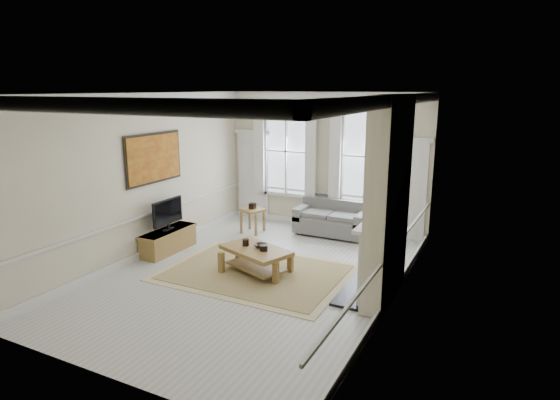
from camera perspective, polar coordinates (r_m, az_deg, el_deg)
The scene contains 23 objects.
floor at distance 9.03m, azimuth -3.15°, elevation -9.21°, with size 7.20×7.20×0.00m, color #B7B5AD.
ceiling at distance 8.33m, azimuth -3.46°, elevation 12.91°, with size 7.20×7.20×0.00m, color white.
back_wall at distance 11.72m, azimuth 5.52°, elevation 4.70°, with size 5.20×5.20×0.00m, color beige.
left_wall at distance 10.05m, azimuth -16.28°, elevation 2.74°, with size 7.20×7.20×0.00m, color beige.
right_wall at distance 7.59m, azimuth 13.98°, elevation -0.48°, with size 7.20×7.20×0.00m, color beige.
window_left at distance 12.07m, azimuth 0.78°, elevation 5.97°, with size 1.26×0.20×2.20m, color #B2BCC6, non-canonical shape.
window_right at distance 11.32m, azimuth 10.43°, elevation 5.24°, with size 1.26×0.20×2.20m, color #B2BCC6, non-canonical shape.
door_left at distance 12.66m, azimuth -3.30°, elevation 2.86°, with size 0.90×0.08×2.30m, color silver.
door_right at distance 11.22m, azimuth 15.18°, elevation 1.03°, with size 0.90×0.08×2.30m, color silver.
painting at distance 10.19m, azimuth -15.10°, elevation 4.95°, with size 0.05×1.66×1.06m, color #C68522.
chimney_breast at distance 7.82m, azimuth 13.06°, elevation -0.03°, with size 0.35×1.70×3.38m, color beige.
hearth at distance 8.46m, azimuth 9.61°, elevation -10.82°, with size 0.55×1.50×0.05m, color black.
fireplace at distance 8.15m, azimuth 11.15°, elevation -6.49°, with size 0.21×1.45×1.33m.
mirror at distance 7.80m, azimuth 11.66°, elevation 2.64°, with size 0.06×1.26×1.06m, color gold.
sofa at distance 11.42m, azimuth 6.41°, elevation -2.50°, with size 1.73×0.84×0.83m.
side_table at distance 11.50m, azimuth -3.36°, elevation -1.60°, with size 0.65×0.65×0.60m.
rug at distance 9.16m, azimuth -2.94°, elevation -8.79°, with size 3.50×2.60×0.02m, color olive.
coffee_table at distance 9.01m, azimuth -2.97°, elevation -6.39°, with size 1.52×1.19×0.50m.
ceramic_pot_a at distance 9.12m, azimuth -4.20°, elevation -5.18°, with size 0.13×0.13×0.13m, color black.
ceramic_pot_b at distance 8.83m, azimuth -2.01°, elevation -5.86°, with size 0.16×0.16×0.11m, color black.
bowl at distance 9.03m, azimuth -2.39°, elevation -5.58°, with size 0.25×0.25×0.06m, color black.
tv_stand at distance 10.48m, azimuth -13.43°, elevation -4.85°, with size 0.45×1.39×0.50m, color brown.
tv at distance 10.29m, azimuth -13.53°, elevation -1.47°, with size 0.08×0.90×0.68m.
Camera 1 is at (4.17, -7.21, 3.48)m, focal length 30.00 mm.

